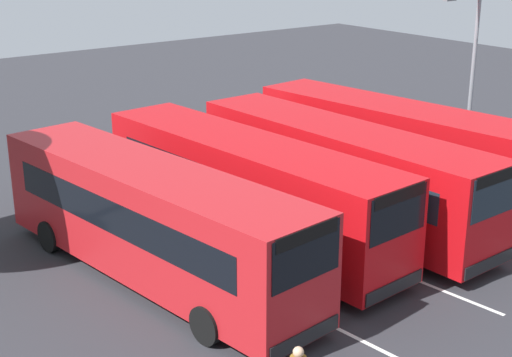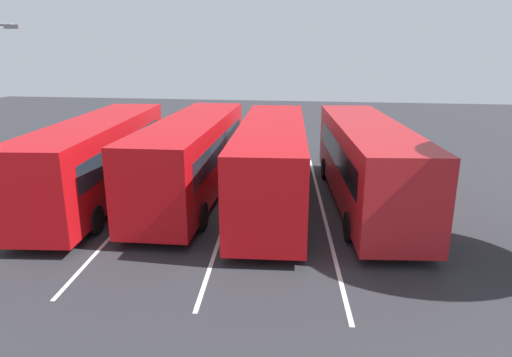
{
  "view_description": "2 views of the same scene",
  "coord_description": "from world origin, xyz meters",
  "px_view_note": "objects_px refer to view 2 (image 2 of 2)",
  "views": [
    {
      "loc": [
        17.24,
        -14.23,
        9.19
      ],
      "look_at": [
        -0.12,
        -1.05,
        1.83
      ],
      "focal_mm": 53.28,
      "sensor_mm": 36.0,
      "label": 1
    },
    {
      "loc": [
        -16.42,
        -3.46,
        5.82
      ],
      "look_at": [
        -1.14,
        -1.16,
        1.38
      ],
      "focal_mm": 31.58,
      "sensor_mm": 36.0,
      "label": 2
    }
  ],
  "objects_px": {
    "bus_far_left": "(366,160)",
    "pedestrian": "(372,144)",
    "bus_center_right": "(193,154)",
    "bus_center_left": "(272,160)",
    "bus_far_right": "(99,156)"
  },
  "relations": [
    {
      "from": "bus_far_left",
      "to": "pedestrian",
      "type": "xyz_separation_m",
      "value": [
        7.1,
        -0.93,
        -0.78
      ]
    },
    {
      "from": "bus_far_left",
      "to": "bus_center_right",
      "type": "xyz_separation_m",
      "value": [
        0.05,
        6.82,
        0.0
      ]
    },
    {
      "from": "bus_far_left",
      "to": "bus_center_left",
      "type": "distance_m",
      "value": 3.59
    },
    {
      "from": "bus_far_right",
      "to": "pedestrian",
      "type": "distance_m",
      "value": 13.89
    },
    {
      "from": "bus_far_left",
      "to": "bus_far_right",
      "type": "relative_size",
      "value": 1.0
    },
    {
      "from": "pedestrian",
      "to": "bus_center_left",
      "type": "bearing_deg",
      "value": -8.8
    },
    {
      "from": "bus_center_right",
      "to": "bus_far_right",
      "type": "bearing_deg",
      "value": 102.68
    },
    {
      "from": "bus_far_left",
      "to": "bus_center_right",
      "type": "height_order",
      "value": "same"
    },
    {
      "from": "bus_center_left",
      "to": "pedestrian",
      "type": "height_order",
      "value": "bus_center_left"
    },
    {
      "from": "bus_far_left",
      "to": "pedestrian",
      "type": "distance_m",
      "value": 7.2
    },
    {
      "from": "bus_far_left",
      "to": "bus_far_right",
      "type": "xyz_separation_m",
      "value": [
        -0.9,
        10.41,
        0.0
      ]
    },
    {
      "from": "bus_far_right",
      "to": "pedestrian",
      "type": "xyz_separation_m",
      "value": [
        8.0,
        -11.33,
        -0.78
      ]
    },
    {
      "from": "bus_center_left",
      "to": "bus_center_right",
      "type": "xyz_separation_m",
      "value": [
        0.55,
        3.27,
        0.0
      ]
    },
    {
      "from": "bus_center_left",
      "to": "bus_center_right",
      "type": "relative_size",
      "value": 1.01
    },
    {
      "from": "bus_far_left",
      "to": "bus_center_right",
      "type": "relative_size",
      "value": 1.01
    }
  ]
}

